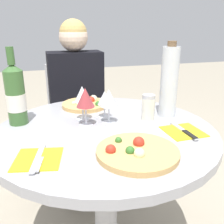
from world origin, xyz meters
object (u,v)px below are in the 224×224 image
(seated_diner, at_px, (79,118))
(tall_carafe, at_px, (169,82))
(chair_behind_diner, at_px, (76,125))
(pizza_large, at_px, (137,151))
(wine_bottle, at_px, (16,95))
(dining_table, at_px, (105,157))

(seated_diner, xyz_separation_m, tall_carafe, (0.34, -0.59, 0.36))
(chair_behind_diner, bearing_deg, pizza_large, 92.75)
(pizza_large, bearing_deg, wine_bottle, 133.23)
(chair_behind_diner, bearing_deg, seated_diner, 90.00)
(pizza_large, bearing_deg, dining_table, 98.87)
(seated_diner, height_order, wine_bottle, seated_diner)
(dining_table, bearing_deg, chair_behind_diner, 90.71)
(seated_diner, relative_size, pizza_large, 4.17)
(chair_behind_diner, bearing_deg, tall_carafe, 115.28)
(dining_table, height_order, chair_behind_diner, chair_behind_diner)
(dining_table, relative_size, pizza_large, 3.33)
(pizza_large, height_order, tall_carafe, tall_carafe)
(seated_diner, height_order, tall_carafe, seated_diner)
(dining_table, relative_size, chair_behind_diner, 1.08)
(tall_carafe, bearing_deg, dining_table, -169.12)
(dining_table, relative_size, seated_diner, 0.80)
(tall_carafe, bearing_deg, wine_bottle, 171.68)
(dining_table, relative_size, wine_bottle, 2.81)
(pizza_large, bearing_deg, chair_behind_diner, 92.75)
(seated_diner, xyz_separation_m, pizza_large, (0.05, -0.91, 0.20))
(chair_behind_diner, distance_m, seated_diner, 0.17)
(seated_diner, height_order, pizza_large, seated_diner)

